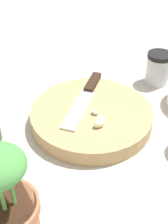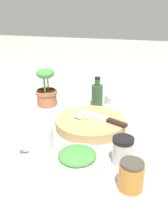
# 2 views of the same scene
# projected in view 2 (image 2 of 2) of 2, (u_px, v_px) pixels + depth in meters

# --- Properties ---
(ground_plane) EXTENTS (5.00, 5.00, 0.00)m
(ground_plane) POSITION_uv_depth(u_px,v_px,m) (85.00, 125.00, 1.02)
(ground_plane) COLOR #B2ADA3
(cutting_board) EXTENTS (0.28, 0.28, 0.04)m
(cutting_board) POSITION_uv_depth(u_px,v_px,m) (91.00, 123.00, 0.99)
(cutting_board) COLOR tan
(cutting_board) RESTS_ON ground_plane
(chef_knife) EXTENTS (0.13, 0.22, 0.01)m
(chef_knife) POSITION_uv_depth(u_px,v_px,m) (104.00, 119.00, 0.98)
(chef_knife) COLOR black
(chef_knife) RESTS_ON cutting_board
(garlic_cloves) EXTENTS (0.03, 0.06, 0.02)m
(garlic_cloves) POSITION_uv_depth(u_px,v_px,m) (79.00, 117.00, 0.99)
(garlic_cloves) COLOR silver
(garlic_cloves) RESTS_ON cutting_board
(herb_bowl) EXTENTS (0.16, 0.16, 0.07)m
(herb_bowl) POSITION_uv_depth(u_px,v_px,m) (77.00, 160.00, 0.74)
(herb_bowl) COLOR white
(herb_bowl) RESTS_ON ground_plane
(spice_jar) EXTENTS (0.07, 0.07, 0.09)m
(spice_jar) POSITION_uv_depth(u_px,v_px,m) (123.00, 150.00, 0.76)
(spice_jar) COLOR silver
(spice_jar) RESTS_ON ground_plane
(coffee_mug) EXTENTS (0.09, 0.11, 0.08)m
(coffee_mug) POSITION_uv_depth(u_px,v_px,m) (40.00, 140.00, 0.83)
(coffee_mug) COLOR white
(coffee_mug) RESTS_ON ground_plane
(plate_stack) EXTENTS (0.20, 0.20, 0.04)m
(plate_stack) POSITION_uv_depth(u_px,v_px,m) (124.00, 98.00, 1.25)
(plate_stack) COLOR white
(plate_stack) RESTS_ON ground_plane
(honey_jar) EXTENTS (0.07, 0.07, 0.08)m
(honey_jar) POSITION_uv_depth(u_px,v_px,m) (131.00, 175.00, 0.66)
(honey_jar) COLOR #BC7A2D
(honey_jar) RESTS_ON ground_plane
(oil_bottle) EXTENTS (0.05, 0.05, 0.14)m
(oil_bottle) POSITION_uv_depth(u_px,v_px,m) (97.00, 94.00, 1.19)
(oil_bottle) COLOR #2D4C2D
(oil_bottle) RESTS_ON ground_plane
(potted_herb) EXTENTS (0.10, 0.10, 0.18)m
(potted_herb) POSITION_uv_depth(u_px,v_px,m) (46.00, 90.00, 1.18)
(potted_herb) COLOR #B26B47
(potted_herb) RESTS_ON ground_plane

